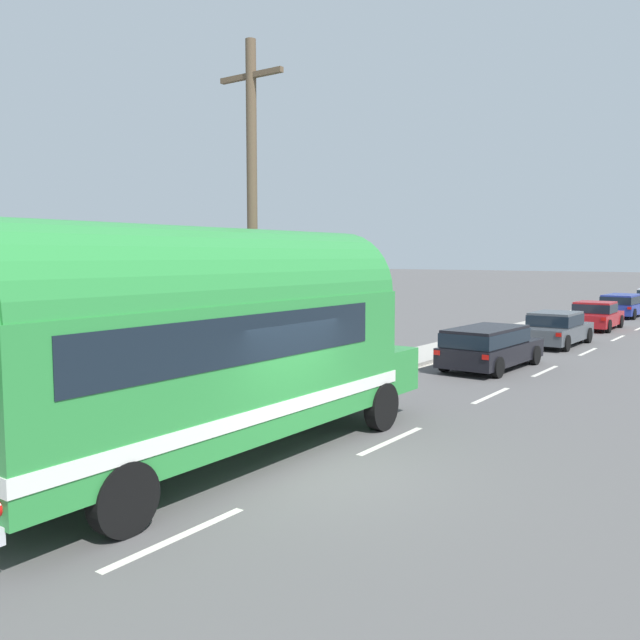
{
  "coord_description": "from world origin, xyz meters",
  "views": [
    {
      "loc": [
        6.36,
        -8.86,
        3.64
      ],
      "look_at": [
        -2.05,
        2.87,
        2.25
      ],
      "focal_mm": 37.53,
      "sensor_mm": 36.0,
      "label": 1
    }
  ],
  "objects_px": {
    "car_third": "(595,315)",
    "car_second": "(556,327)",
    "utility_pole": "(252,222)",
    "car_fourth": "(623,304)",
    "car_lead": "(489,345)",
    "painted_bus": "(191,337)"
  },
  "relations": [
    {
      "from": "painted_bus",
      "to": "car_lead",
      "type": "relative_size",
      "value": 2.42
    },
    {
      "from": "car_third",
      "to": "car_fourth",
      "type": "distance_m",
      "value": 7.67
    },
    {
      "from": "painted_bus",
      "to": "car_third",
      "type": "height_order",
      "value": "painted_bus"
    },
    {
      "from": "painted_bus",
      "to": "car_fourth",
      "type": "relative_size",
      "value": 2.52
    },
    {
      "from": "utility_pole",
      "to": "car_fourth",
      "type": "relative_size",
      "value": 1.93
    },
    {
      "from": "car_second",
      "to": "car_fourth",
      "type": "height_order",
      "value": "same"
    },
    {
      "from": "car_third",
      "to": "car_fourth",
      "type": "xyz_separation_m",
      "value": [
        -0.27,
        7.67,
        0.07
      ]
    },
    {
      "from": "painted_bus",
      "to": "car_second",
      "type": "relative_size",
      "value": 2.42
    },
    {
      "from": "painted_bus",
      "to": "car_fourth",
      "type": "bearing_deg",
      "value": 90.41
    },
    {
      "from": "car_lead",
      "to": "car_third",
      "type": "height_order",
      "value": "same"
    },
    {
      "from": "car_third",
      "to": "car_second",
      "type": "bearing_deg",
      "value": -88.45
    },
    {
      "from": "car_lead",
      "to": "car_second",
      "type": "distance_m",
      "value": 7.03
    },
    {
      "from": "car_lead",
      "to": "car_fourth",
      "type": "height_order",
      "value": "same"
    },
    {
      "from": "utility_pole",
      "to": "painted_bus",
      "type": "distance_m",
      "value": 5.1
    },
    {
      "from": "painted_bus",
      "to": "car_lead",
      "type": "xyz_separation_m",
      "value": [
        0.16,
        12.74,
        -1.51
      ]
    },
    {
      "from": "utility_pole",
      "to": "car_third",
      "type": "bearing_deg",
      "value": 84.44
    },
    {
      "from": "utility_pole",
      "to": "car_lead",
      "type": "distance_m",
      "value": 9.69
    },
    {
      "from": "car_fourth",
      "to": "utility_pole",
      "type": "bearing_deg",
      "value": -93.68
    },
    {
      "from": "painted_bus",
      "to": "utility_pole",
      "type": "bearing_deg",
      "value": 118.57
    },
    {
      "from": "utility_pole",
      "to": "painted_bus",
      "type": "bearing_deg",
      "value": -61.43
    },
    {
      "from": "car_lead",
      "to": "car_fourth",
      "type": "relative_size",
      "value": 1.04
    },
    {
      "from": "painted_bus",
      "to": "car_second",
      "type": "bearing_deg",
      "value": 89.38
    }
  ]
}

